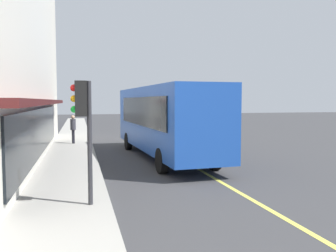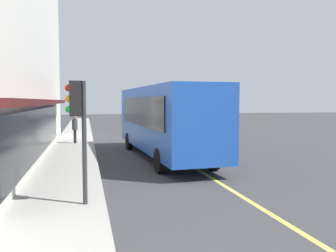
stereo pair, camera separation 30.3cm
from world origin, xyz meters
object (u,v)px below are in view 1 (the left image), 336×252
bus (164,118)px  traffic_light (83,113)px  car_navy (173,129)px  pedestrian_mid_block (73,126)px

bus → traffic_light: (-7.73, 3.97, 0.55)m
car_navy → pedestrian_mid_block: bearing=105.8°
traffic_light → pedestrian_mid_block: (13.85, 0.48, -1.30)m
car_navy → pedestrian_mid_block: pedestrian_mid_block is taller
traffic_light → car_navy: (15.85, -6.59, -1.79)m
car_navy → pedestrian_mid_block: (-2.00, 7.07, 0.49)m
traffic_light → pedestrian_mid_block: bearing=2.0°
traffic_light → bus: bearing=-27.2°
bus → car_navy: (8.11, -2.62, -1.24)m
traffic_light → pedestrian_mid_block: traffic_light is taller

